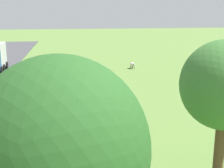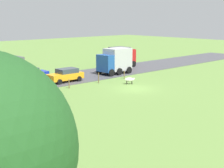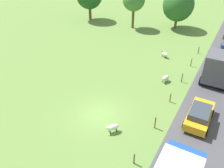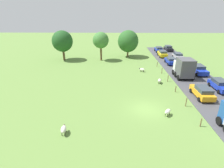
# 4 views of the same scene
# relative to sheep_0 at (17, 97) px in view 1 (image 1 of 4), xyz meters

# --- Properties ---
(ground_plane) EXTENTS (160.00, 160.00, 0.00)m
(ground_plane) POSITION_rel_sheep_0_xyz_m (-3.60, -8.71, -0.51)
(ground_plane) COLOR olive
(sheep_0) EXTENTS (0.79, 1.26, 0.79)m
(sheep_0) POSITION_rel_sheep_0_xyz_m (0.00, 0.00, 0.00)
(sheep_0) COLOR beige
(sheep_0) RESTS_ON ground_plane
(sheep_1) EXTENTS (1.07, 1.20, 0.80)m
(sheep_1) POSITION_rel_sheep_0_xyz_m (-1.35, -10.13, 0.03)
(sheep_1) COLOR silver
(sheep_1) RESTS_ON ground_plane
(sheep_2) EXTENTS (1.19, 0.94, 0.75)m
(sheep_2) POSITION_rel_sheep_0_xyz_m (-2.16, 6.06, 0.00)
(sheep_2) COLOR silver
(sheep_2) RESTS_ON ground_plane
(sheep_3) EXTENTS (0.68, 1.25, 0.84)m
(sheep_3) POSITION_rel_sheep_0_xyz_m (-12.84, -13.73, 0.05)
(sheep_3) COLOR beige
(sheep_3) RESTS_ON ground_plane
(tree_2) EXTENTS (5.31, 5.31, 6.92)m
(tree_2) POSITION_rel_sheep_0_xyz_m (-4.34, 18.42, 3.60)
(tree_2) COLOR brown
(tree_2) RESTS_ON ground_plane
(fence_post_0) EXTENTS (0.12, 0.12, 1.05)m
(fence_post_0) POSITION_rel_sheep_0_xyz_m (1.66, -12.24, 0.01)
(fence_post_0) COLOR brown
(fence_post_0) RESTS_ON ground_plane
(fence_post_1) EXTENTS (0.12, 0.12, 1.24)m
(fence_post_1) POSITION_rel_sheep_0_xyz_m (1.66, -7.86, 0.11)
(fence_post_1) COLOR brown
(fence_post_1) RESTS_ON ground_plane
(fence_post_2) EXTENTS (0.12, 0.12, 1.02)m
(fence_post_2) POSITION_rel_sheep_0_xyz_m (1.66, -3.48, -0.00)
(fence_post_2) COLOR brown
(fence_post_2) RESTS_ON ground_plane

